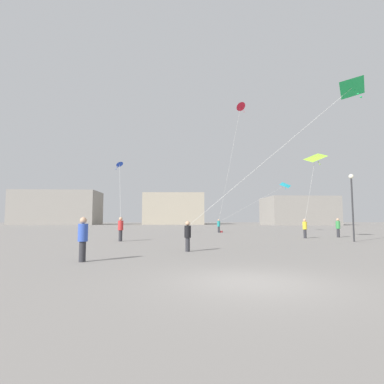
# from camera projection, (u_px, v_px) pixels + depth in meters

# --- Properties ---
(ground_plane) EXTENTS (300.00, 300.00, 0.00)m
(ground_plane) POSITION_uv_depth(u_px,v_px,m) (251.00, 282.00, 8.14)
(ground_plane) COLOR gray
(person_in_teal) EXTENTS (0.36, 0.36, 1.67)m
(person_in_teal) POSITION_uv_depth(u_px,v_px,m) (219.00, 225.00, 38.01)
(person_in_teal) COLOR #2D2D33
(person_in_teal) RESTS_ON ground_plane
(person_in_blue) EXTENTS (0.38, 0.38, 1.77)m
(person_in_blue) POSITION_uv_depth(u_px,v_px,m) (83.00, 237.00, 12.08)
(person_in_blue) COLOR #2D2D33
(person_in_blue) RESTS_ON ground_plane
(person_in_red) EXTENTS (0.40, 0.40, 1.85)m
(person_in_red) POSITION_uv_depth(u_px,v_px,m) (121.00, 228.00, 23.23)
(person_in_red) COLOR #2D2D33
(person_in_red) RESTS_ON ground_plane
(person_in_black) EXTENTS (0.34, 0.34, 1.58)m
(person_in_black) POSITION_uv_depth(u_px,v_px,m) (188.00, 235.00, 15.90)
(person_in_black) COLOR #2D2D33
(person_in_black) RESTS_ON ground_plane
(person_in_yellow) EXTENTS (0.37, 0.37, 1.71)m
(person_in_yellow) POSITION_uv_depth(u_px,v_px,m) (305.00, 228.00, 26.93)
(person_in_yellow) COLOR #2D2D33
(person_in_yellow) RESTS_ON ground_plane
(person_in_green) EXTENTS (0.38, 0.38, 1.76)m
(person_in_green) POSITION_uv_depth(u_px,v_px,m) (338.00, 227.00, 28.20)
(person_in_green) COLOR #2D2D33
(person_in_green) RESTS_ON ground_plane
(kite_cobalt_diamond) EXTENTS (2.36, 10.19, 6.71)m
(kite_cobalt_diamond) POSITION_uv_depth(u_px,v_px,m) (119.00, 165.00, 33.07)
(kite_cobalt_diamond) COLOR blue
(kite_lime_delta) EXTENTS (1.66, 1.80, 6.13)m
(kite_lime_delta) POSITION_uv_depth(u_px,v_px,m) (315.00, 158.00, 26.61)
(kite_lime_delta) COLOR #8CD12D
(kite_cyan_delta) EXTENTS (10.96, 4.11, 5.53)m
(kite_cyan_delta) POSITION_uv_depth(u_px,v_px,m) (285.00, 186.00, 42.48)
(kite_cyan_delta) COLOR #1EB2C6
(kite_emerald_delta) EXTENTS (9.64, 1.88, 7.70)m
(kite_emerald_delta) POSITION_uv_depth(u_px,v_px,m) (350.00, 89.00, 16.12)
(kite_emerald_delta) COLOR green
(kite_crimson_diamond) EXTENTS (2.71, 4.88, 13.88)m
(kite_crimson_diamond) POSITION_uv_depth(u_px,v_px,m) (240.00, 108.00, 35.20)
(kite_crimson_diamond) COLOR red
(building_left_hall) EXTENTS (24.59, 13.48, 10.24)m
(building_left_hall) POSITION_uv_depth(u_px,v_px,m) (58.00, 208.00, 93.53)
(building_left_hall) COLOR gray
(building_left_hall) RESTS_ON ground_plane
(building_centre_hall) EXTENTS (19.91, 18.38, 9.86)m
(building_centre_hall) POSITION_uv_depth(u_px,v_px,m) (175.00, 209.00, 100.68)
(building_centre_hall) COLOR #A39984
(building_centre_hall) RESTS_ON ground_plane
(building_right_hall) EXTENTS (19.10, 14.66, 8.06)m
(building_right_hall) POSITION_uv_depth(u_px,v_px,m) (298.00, 211.00, 88.99)
(building_right_hall) COLOR gray
(building_right_hall) RESTS_ON ground_plane
(lamppost_east) EXTENTS (0.36, 0.36, 5.12)m
(lamppost_east) POSITION_uv_depth(u_px,v_px,m) (352.00, 196.00, 22.99)
(lamppost_east) COLOR #2D2D30
(lamppost_east) RESTS_ON ground_plane
(handbag_beside_flyer) EXTENTS (0.31, 0.33, 0.24)m
(handbag_beside_flyer) POSITION_uv_depth(u_px,v_px,m) (221.00, 232.00, 38.07)
(handbag_beside_flyer) COLOR maroon
(handbag_beside_flyer) RESTS_ON ground_plane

